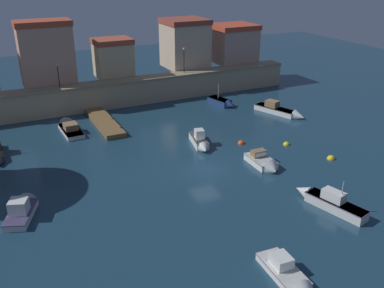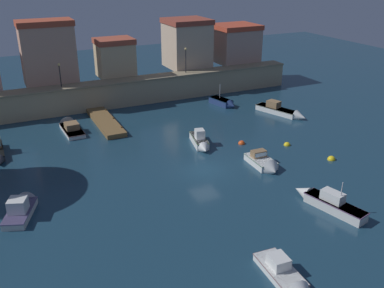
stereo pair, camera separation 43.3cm
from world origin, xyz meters
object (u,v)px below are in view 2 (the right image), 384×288
Objects in this scene: moored_boat_9 at (327,201)px; moored_boat_10 at (70,126)px; quay_lamp_0 at (60,71)px; moored_boat_3 at (23,206)px; moored_boat_6 at (265,164)px; mooring_buoy_0 at (331,160)px; mooring_buoy_2 at (287,145)px; moored_boat_4 at (288,279)px; quay_lamp_1 at (186,56)px; mooring_buoy_1 at (242,144)px; moored_boat_7 at (283,111)px; moored_boat_0 at (200,141)px; moored_boat_1 at (224,102)px.

moored_boat_10 is (-14.86, 25.94, -0.22)m from moored_boat_9.
moored_boat_3 is at bearing -107.78° from quay_lamp_0.
quay_lamp_0 is 0.57× the size of moored_boat_3.
mooring_buoy_0 is (6.86, -1.39, -0.41)m from moored_boat_6.
moored_boat_9 is at bearing -112.93° from mooring_buoy_2.
mooring_buoy_0 is (14.56, 12.29, -0.34)m from moored_boat_4.
moored_boat_10 is at bearing -164.18° from moored_boat_4.
quay_lamp_1 is 19.19m from mooring_buoy_1.
moored_boat_7 is 1.11× the size of moored_boat_9.
moored_boat_0 reaches higher than moored_boat_6.
quay_lamp_1 is 0.81× the size of moored_boat_6.
quay_lamp_0 is 38.49m from moored_boat_4.
moored_boat_7 is at bearing 120.50° from moored_boat_0.
moored_boat_3 is 28.19m from mooring_buoy_0.
moored_boat_1 is 0.91× the size of moored_boat_4.
moored_boat_10 is (-14.51, 17.95, -0.08)m from moored_boat_6.
quay_lamp_0 reaches higher than moored_boat_9.
mooring_buoy_0 is (1.19, -19.18, -0.45)m from moored_boat_1.
moored_boat_7 is (4.86, -6.32, 0.01)m from moored_boat_1.
quay_lamp_0 is at bearing 132.91° from mooring_buoy_2.
moored_boat_9 is 8.38× the size of mooring_buoy_0.
moored_boat_6 reaches higher than moored_boat_4.
mooring_buoy_2 is at bearing 146.64° from moored_boat_4.
moored_boat_0 is at bearing -91.81° from moored_boat_7.
moored_boat_9 is at bearing -65.79° from quay_lamp_0.
mooring_buoy_2 is (19.65, -14.61, -0.33)m from moored_boat_10.
moored_boat_7 is 10.34× the size of mooring_buoy_2.
mooring_buoy_1 is at bearing 85.43° from moored_boat_0.
moored_boat_1 is at bearing 160.65° from moored_boat_4.
quay_lamp_0 is 33.27m from mooring_buoy_0.
quay_lamp_1 reaches higher than mooring_buoy_2.
moored_boat_6 is at bearing -97.05° from quay_lamp_1.
mooring_buoy_0 is 1.07× the size of mooring_buoy_1.
moored_boat_0 is 4.45m from mooring_buoy_1.
quay_lamp_1 is at bearing 83.96° from mooring_buoy_1.
quay_lamp_1 is at bearing -18.41° from moored_boat_9.
moored_boat_6 is at bearing -73.26° from moored_boat_3.
quay_lamp_0 is 28.64m from mooring_buoy_2.
mooring_buoy_0 reaches higher than mooring_buoy_2.
mooring_buoy_0 is at bearing -50.67° from mooring_buoy_1.
moored_boat_0 reaches higher than moored_boat_10.
moored_boat_9 is 29.89m from moored_boat_10.
mooring_buoy_2 is at bearing -65.11° from moored_boat_3.
moored_boat_1 reaches higher than moored_boat_3.
moored_boat_6 is 0.67× the size of moored_boat_10.
moored_boat_1 is at bearing -37.78° from moored_boat_3.
moored_boat_9 is at bearing -134.64° from mooring_buoy_0.
moored_boat_6 is at bearing 36.96° from moored_boat_0.
moored_boat_3 is 6.81× the size of mooring_buoy_0.
moored_boat_9 is at bearing 25.80° from moored_boat_0.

